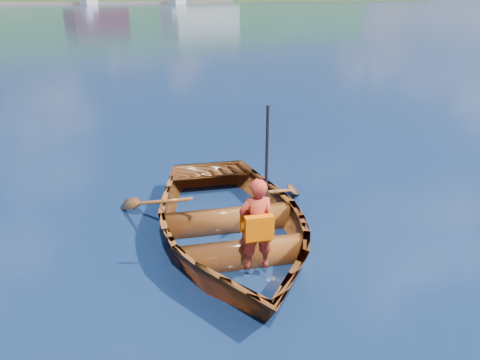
% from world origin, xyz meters
% --- Properties ---
extents(ground, '(600.00, 600.00, 0.00)m').
position_xyz_m(ground, '(0.00, 0.00, 0.00)').
color(ground, '#0C213C').
rests_on(ground, ground).
extents(rowboat, '(4.36, 5.11, 0.89)m').
position_xyz_m(rowboat, '(-0.04, 0.73, 0.30)').
color(rowboat, maroon).
rests_on(rowboat, ground).
extents(child_paddler, '(0.50, 0.43, 1.97)m').
position_xyz_m(child_paddler, '(-0.20, -0.17, 0.69)').
color(child_paddler, red).
rests_on(child_paddler, ground).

